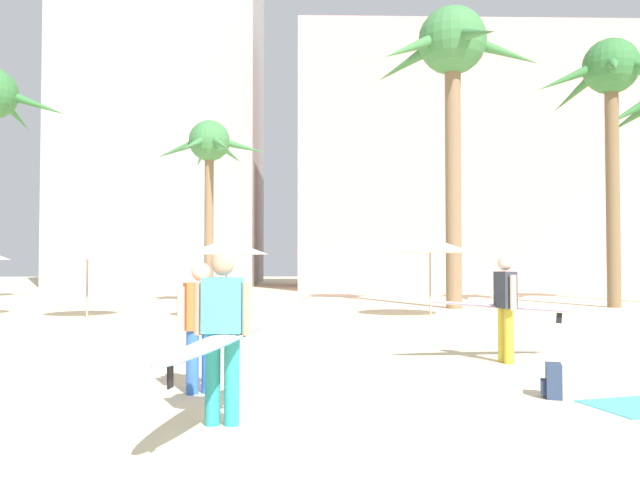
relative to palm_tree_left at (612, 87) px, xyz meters
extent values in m
plane|color=beige|center=(-10.41, -16.52, -7.92)|extent=(120.00, 120.00, 0.00)
cube|color=pink|center=(-1.41, 17.38, -0.40)|extent=(20.08, 10.77, 15.04)
cube|color=#A8A8A3|center=(-20.72, 22.22, 5.23)|extent=(12.89, 11.07, 26.31)
cone|color=#387A3D|center=(-21.52, 2.27, -0.19)|extent=(2.39, 0.72, 1.14)
cone|color=#387A3D|center=(-22.91, 3.62, -0.28)|extent=(0.73, 2.36, 1.30)
cylinder|color=brown|center=(-0.02, 0.00, -3.58)|extent=(0.47, 0.47, 8.69)
sphere|color=#387A3D|center=(-0.02, 0.00, 0.76)|extent=(2.00, 2.00, 2.00)
cone|color=#387A3D|center=(0.80, 1.51, 0.43)|extent=(1.60, 2.44, 1.09)
cone|color=#387A3D|center=(-0.65, 1.52, 0.24)|extent=(1.35, 2.45, 1.45)
cone|color=#387A3D|center=(-1.67, -0.16, 0.27)|extent=(2.52, 0.69, 1.38)
cone|color=#387A3D|center=(-0.67, -1.55, 0.32)|extent=(1.38, 2.49, 1.29)
cylinder|color=#896B4C|center=(-5.85, -0.32, -3.19)|extent=(0.55, 0.55, 9.47)
sphere|color=#428447|center=(-5.85, -0.32, 1.54)|extent=(2.40, 2.40, 2.40)
cone|color=#428447|center=(-3.97, -0.20, 1.17)|extent=(2.74, 0.70, 1.26)
cone|color=#428447|center=(-5.24, 1.44, 1.10)|extent=(1.38, 2.72, 1.38)
cone|color=#428447|center=(-7.28, 0.87, 1.09)|extent=(2.41, 2.12, 1.40)
cone|color=#428447|center=(-7.42, -1.22, 0.99)|extent=(2.56, 1.78, 1.59)
cone|color=#428447|center=(-5.49, -2.16, 1.16)|extent=(1.04, 2.76, 1.28)
cone|color=#387A3D|center=(2.57, 3.49, -0.29)|extent=(1.40, 2.62, 1.32)
cone|color=#387A3D|center=(1.53, 1.62, -0.48)|extent=(2.57, 0.80, 1.67)
cylinder|color=#896B4C|center=(-14.62, 1.16, -4.86)|extent=(0.34, 0.34, 6.13)
sphere|color=#428447|center=(-14.62, 1.16, -1.79)|extent=(1.52, 1.52, 1.52)
cone|color=#428447|center=(-13.40, 1.17, -2.02)|extent=(1.78, 0.35, 0.77)
cone|color=#428447|center=(-14.03, 2.22, -2.06)|extent=(1.15, 1.71, 0.85)
cone|color=#428447|center=(-15.07, 2.25, -2.14)|extent=(0.97, 1.73, 1.00)
cone|color=#428447|center=(-15.81, 1.34, -2.09)|extent=(1.79, 0.60, 0.91)
cone|color=#428447|center=(-15.01, 0.03, -2.12)|extent=(0.88, 1.76, 0.96)
cone|color=#428447|center=(-14.07, 0.10, -2.10)|extent=(1.10, 1.71, 0.93)
cylinder|color=gray|center=(-17.49, -3.62, -6.83)|extent=(0.06, 0.06, 2.20)
cone|color=white|center=(-17.49, -3.62, -5.97)|extent=(2.21, 2.21, 0.48)
cylinder|color=gray|center=(-7.32, -3.60, -6.74)|extent=(0.06, 0.06, 2.37)
cone|color=beige|center=(-7.32, -3.60, -5.78)|extent=(2.56, 2.56, 0.45)
cylinder|color=gray|center=(-13.36, -3.89, -6.77)|extent=(0.06, 0.06, 2.31)
cone|color=white|center=(-13.36, -3.89, -5.84)|extent=(2.45, 2.45, 0.45)
cube|color=navy|center=(-8.02, -14.97, -7.71)|extent=(0.26, 0.34, 0.42)
cube|color=#222E47|center=(-8.14, -14.93, -7.80)|extent=(0.12, 0.22, 0.18)
cylinder|color=teal|center=(-12.02, -16.17, -7.45)|extent=(0.18, 0.18, 0.94)
cylinder|color=teal|center=(-11.82, -16.19, -7.45)|extent=(0.18, 0.18, 0.94)
cube|color=#4CB2DB|center=(-11.92, -16.18, -6.70)|extent=(0.42, 0.26, 0.57)
sphere|color=tan|center=(-11.92, -16.18, -6.28)|extent=(0.26, 0.26, 0.24)
cylinder|color=tan|center=(-12.17, -16.15, -6.74)|extent=(0.11, 0.11, 0.54)
cylinder|color=tan|center=(-11.67, -16.20, -6.74)|extent=(0.11, 0.11, 0.54)
ellipsoid|color=beige|center=(-11.92, -16.48, -7.02)|extent=(0.92, 3.01, 0.12)
ellipsoid|color=teal|center=(-11.92, -16.48, -7.02)|extent=(0.94, 3.03, 0.09)
cube|color=black|center=(-12.15, -17.65, -7.17)|extent=(0.04, 0.10, 0.18)
cylinder|color=gold|center=(-7.74, -12.36, -7.48)|extent=(0.19, 0.19, 0.90)
cylinder|color=gold|center=(-7.78, -12.16, -7.48)|extent=(0.19, 0.19, 0.90)
cube|color=#333842|center=(-7.76, -12.26, -6.73)|extent=(0.30, 0.44, 0.60)
sphere|color=beige|center=(-7.76, -12.26, -6.29)|extent=(0.28, 0.28, 0.24)
cylinder|color=beige|center=(-7.71, -12.51, -6.76)|extent=(0.12, 0.12, 0.57)
cylinder|color=beige|center=(-7.81, -12.02, -6.76)|extent=(0.12, 0.12, 0.57)
ellipsoid|color=beige|center=(-7.76, -11.96, -7.02)|extent=(2.81, 0.85, 0.29)
ellipsoid|color=#6735D0|center=(-7.76, -11.96, -7.02)|extent=(2.82, 0.87, 0.26)
cube|color=black|center=(-6.68, -11.77, -7.24)|extent=(0.12, 0.04, 0.19)
cylinder|color=blue|center=(-12.49, -14.64, -7.52)|extent=(0.21, 0.21, 0.80)
cylinder|color=blue|center=(-12.31, -14.56, -7.52)|extent=(0.21, 0.21, 0.80)
cube|color=orange|center=(-12.40, -14.60, -6.82)|extent=(0.45, 0.36, 0.60)
sphere|color=beige|center=(-12.40, -14.60, -6.38)|extent=(0.32, 0.32, 0.24)
cylinder|color=beige|center=(-12.63, -14.70, -6.86)|extent=(0.13, 0.13, 0.57)
cylinder|color=beige|center=(-12.17, -14.50, -6.86)|extent=(0.13, 0.13, 0.57)
camera|label=1|loc=(-11.08, -22.87, -6.24)|focal=36.35mm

